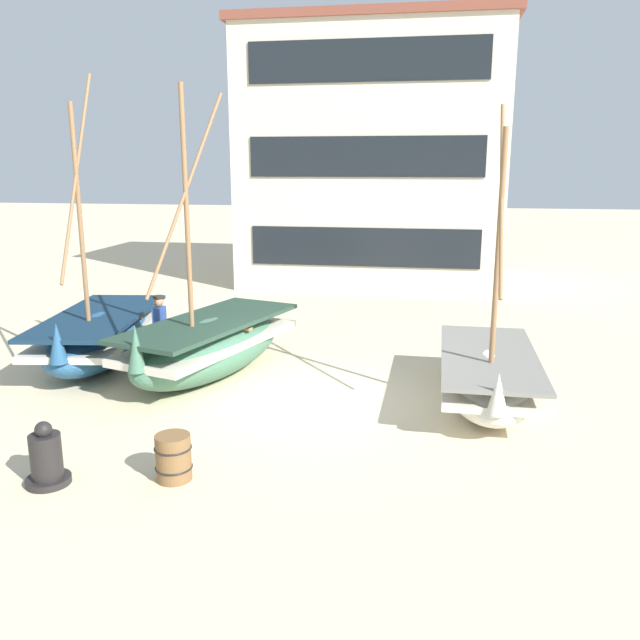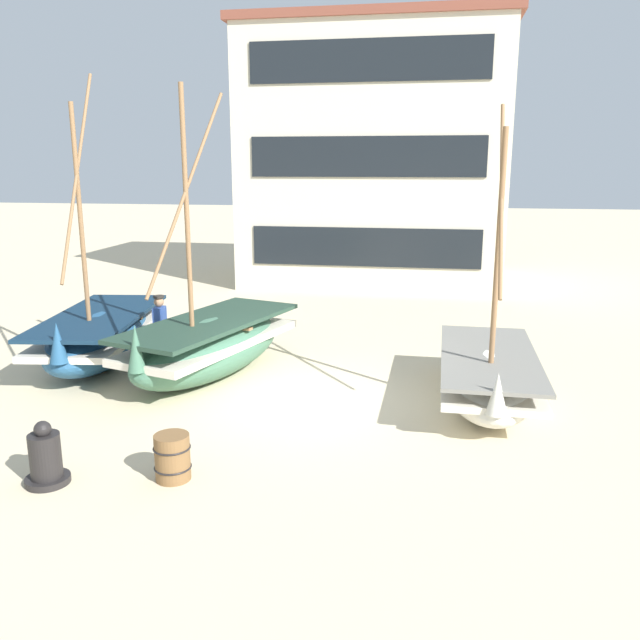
{
  "view_description": "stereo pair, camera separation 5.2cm",
  "coord_description": "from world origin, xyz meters",
  "px_view_note": "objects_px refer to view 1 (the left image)",
  "views": [
    {
      "loc": [
        2.24,
        -11.99,
        4.56
      ],
      "look_at": [
        0.0,
        1.0,
        1.4
      ],
      "focal_mm": 36.68,
      "sensor_mm": 36.0,
      "label": 1
    },
    {
      "loc": [
        2.3,
        -11.98,
        4.56
      ],
      "look_at": [
        0.0,
        1.0,
        1.4
      ],
      "focal_mm": 36.68,
      "sensor_mm": 36.0,
      "label": 2
    }
  ],
  "objects_px": {
    "fishing_boat_near_left": "(99,336)",
    "harbor_building_main": "(374,157)",
    "fishing_boat_centre_large": "(209,345)",
    "fisherman_by_hull": "(160,333)",
    "fishing_boat_far_right": "(488,376)",
    "wooden_barrel": "(173,457)",
    "capstan_winch": "(46,459)"
  },
  "relations": [
    {
      "from": "capstan_winch",
      "to": "fisherman_by_hull",
      "type": "bearing_deg",
      "value": 96.24
    },
    {
      "from": "fishing_boat_near_left",
      "to": "fishing_boat_centre_large",
      "type": "distance_m",
      "value": 2.89
    },
    {
      "from": "fishing_boat_near_left",
      "to": "fishing_boat_far_right",
      "type": "distance_m",
      "value": 8.78
    },
    {
      "from": "fishing_boat_centre_large",
      "to": "fishing_boat_far_right",
      "type": "height_order",
      "value": "fishing_boat_centre_large"
    },
    {
      "from": "wooden_barrel",
      "to": "fisherman_by_hull",
      "type": "bearing_deg",
      "value": 114.86
    },
    {
      "from": "capstan_winch",
      "to": "harbor_building_main",
      "type": "bearing_deg",
      "value": 80.56
    },
    {
      "from": "fishing_boat_centre_large",
      "to": "fisherman_by_hull",
      "type": "bearing_deg",
      "value": 161.86
    },
    {
      "from": "fishing_boat_far_right",
      "to": "capstan_winch",
      "type": "height_order",
      "value": "fishing_boat_far_right"
    },
    {
      "from": "fishing_boat_centre_large",
      "to": "fishing_boat_far_right",
      "type": "relative_size",
      "value": 1.08
    },
    {
      "from": "wooden_barrel",
      "to": "harbor_building_main",
      "type": "distance_m",
      "value": 18.28
    },
    {
      "from": "fishing_boat_centre_large",
      "to": "fisherman_by_hull",
      "type": "relative_size",
      "value": 3.61
    },
    {
      "from": "capstan_winch",
      "to": "harbor_building_main",
      "type": "xyz_separation_m",
      "value": [
        3.01,
        18.13,
        4.42
      ]
    },
    {
      "from": "fishing_boat_far_right",
      "to": "harbor_building_main",
      "type": "distance_m",
      "value": 14.7
    },
    {
      "from": "fishing_boat_centre_large",
      "to": "wooden_barrel",
      "type": "height_order",
      "value": "fishing_boat_centre_large"
    },
    {
      "from": "harbor_building_main",
      "to": "fishing_boat_near_left",
      "type": "bearing_deg",
      "value": -112.42
    },
    {
      "from": "fishing_boat_near_left",
      "to": "fishing_boat_far_right",
      "type": "bearing_deg",
      "value": -7.34
    },
    {
      "from": "fishing_boat_near_left",
      "to": "fishing_boat_centre_large",
      "type": "bearing_deg",
      "value": -9.94
    },
    {
      "from": "fishing_boat_far_right",
      "to": "fisherman_by_hull",
      "type": "xyz_separation_m",
      "value": [
        -7.17,
        1.05,
        0.28
      ]
    },
    {
      "from": "fishing_boat_centre_large",
      "to": "fishing_boat_near_left",
      "type": "bearing_deg",
      "value": 170.06
    },
    {
      "from": "capstan_winch",
      "to": "harbor_building_main",
      "type": "height_order",
      "value": "harbor_building_main"
    },
    {
      "from": "fishing_boat_near_left",
      "to": "harbor_building_main",
      "type": "height_order",
      "value": "harbor_building_main"
    },
    {
      "from": "capstan_winch",
      "to": "fishing_boat_centre_large",
      "type": "bearing_deg",
      "value": 82.23
    },
    {
      "from": "fishing_boat_centre_large",
      "to": "wooden_barrel",
      "type": "relative_size",
      "value": 8.69
    },
    {
      "from": "fishing_boat_far_right",
      "to": "fisherman_by_hull",
      "type": "relative_size",
      "value": 3.34
    },
    {
      "from": "fishing_boat_near_left",
      "to": "fisherman_by_hull",
      "type": "xyz_separation_m",
      "value": [
        1.54,
        -0.07,
        0.18
      ]
    },
    {
      "from": "harbor_building_main",
      "to": "fisherman_by_hull",
      "type": "bearing_deg",
      "value": -106.08
    },
    {
      "from": "fishing_boat_near_left",
      "to": "harbor_building_main",
      "type": "relative_size",
      "value": 0.65
    },
    {
      "from": "fishing_boat_centre_large",
      "to": "fisherman_by_hull",
      "type": "height_order",
      "value": "fishing_boat_centre_large"
    },
    {
      "from": "wooden_barrel",
      "to": "fishing_boat_far_right",
      "type": "bearing_deg",
      "value": 40.32
    },
    {
      "from": "fishing_boat_far_right",
      "to": "capstan_winch",
      "type": "distance_m",
      "value": 7.96
    },
    {
      "from": "fishing_boat_near_left",
      "to": "harbor_building_main",
      "type": "xyz_separation_m",
      "value": [
        5.16,
        12.5,
        4.14
      ]
    },
    {
      "from": "capstan_winch",
      "to": "fishing_boat_far_right",
      "type": "bearing_deg",
      "value": 34.51
    }
  ]
}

